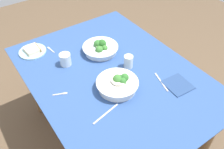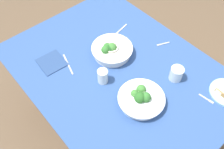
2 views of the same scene
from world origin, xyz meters
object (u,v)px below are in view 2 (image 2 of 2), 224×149
Objects in this scene: table_knife_left at (118,32)px; table_knife_right at (68,64)px; water_glass_side at (103,77)px; napkin_folded_upper at (52,62)px; water_glass_center at (176,74)px; broccoli_bowl_far at (112,50)px; fork_by_far_bowl at (163,44)px; broccoli_bowl_near at (141,99)px; fork_by_near_bowl at (207,99)px.

table_knife_left is 0.46m from table_knife_right.
napkin_folded_upper is (-0.34, -0.16, -0.05)m from water_glass_side.
napkin_folded_upper reaches higher than table_knife_right.
water_glass_center is 0.53× the size of napkin_folded_upper.
broccoli_bowl_far is at bearing 126.15° from water_glass_side.
broccoli_bowl_far reaches higher than fork_by_far_bowl.
water_glass_side is at bearing 25.07° from napkin_folded_upper.
water_glass_center reaches higher than napkin_folded_upper.
table_knife_left and table_knife_right have the same top height.
broccoli_bowl_near is 0.51m from fork_by_far_bowl.
broccoli_bowl_far is 0.41m from broccoli_bowl_near.
broccoli_bowl_far is at bearing -157.86° from water_glass_center.
fork_by_near_bowl is at bearing -132.65° from table_knife_right.
water_glass_side is 0.63m from fork_by_near_bowl.
water_glass_center is 0.55m from table_knife_left.
water_glass_center is at bearing 39.87° from napkin_folded_upper.
napkin_folded_upper is at bearing -140.13° from water_glass_center.
fork_by_near_bowl is (0.64, 0.19, -0.04)m from broccoli_bowl_far.
fork_by_near_bowl is 0.51× the size of table_knife_right.
broccoli_bowl_far is at bearing -155.48° from table_knife_left.
water_glass_center reaches higher than table_knife_left.
fork_by_near_bowl is (0.23, 0.02, -0.04)m from water_glass_center.
water_glass_center reaches higher than fork_by_far_bowl.
fork_by_far_bowl is 0.45× the size of table_knife_left.
water_glass_center is 0.23m from fork_by_near_bowl.
broccoli_bowl_near is at bearing -131.40° from table_knife_left.
table_knife_right is at bearing -161.31° from water_glass_side.
napkin_folded_upper is (-0.07, -0.53, 0.00)m from table_knife_left.
water_glass_center is 0.98× the size of fork_by_far_bowl.
fork_by_far_bowl is 0.54× the size of napkin_folded_upper.
napkin_folded_upper is at bearing -159.18° from broccoli_bowl_near.
broccoli_bowl_far is 1.34× the size of table_knife_left.
broccoli_bowl_far reaches higher than table_knife_right.
table_knife_right is 1.09× the size of napkin_folded_upper.
table_knife_right is at bearing -113.77° from broccoli_bowl_far.
broccoli_bowl_far reaches higher than table_knife_left.
water_glass_side reaches higher than water_glass_center.
fork_by_far_bowl is (0.16, 0.33, -0.04)m from broccoli_bowl_far.
water_glass_center reaches higher than fork_by_near_bowl.
napkin_folded_upper is (-0.37, -0.68, 0.00)m from fork_by_far_bowl.
fork_by_far_bowl is 0.33m from table_knife_left.
fork_by_far_bowl is at bearing 117.14° from broccoli_bowl_near.
napkin_folded_upper is at bearing -6.15° from fork_by_far_bowl.
broccoli_bowl_near is 1.33× the size of table_knife_left.
water_glass_center is at bearing 52.20° from water_glass_side.
table_knife_right is (-0.52, -0.16, -0.03)m from broccoli_bowl_near.
fork_by_far_bowl and table_knife_left have the same top height.
water_glass_center is at bearing 86.37° from broccoli_bowl_near.
broccoli_bowl_far is 0.30m from table_knife_right.
napkin_folded_upper is at bearing 160.65° from table_knife_left.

